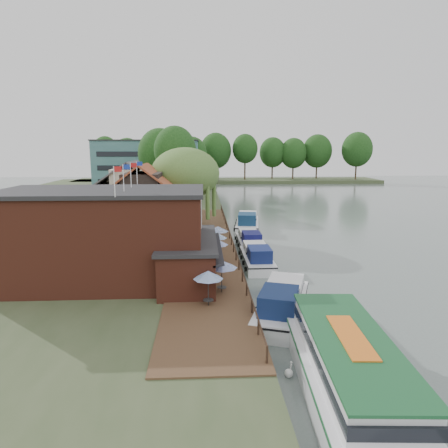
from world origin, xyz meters
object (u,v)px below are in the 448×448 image
object	(u,v)px
cruiser_2	(250,239)
hotel_block	(148,165)
umbrella_4	(216,245)
cottage_b	(133,193)
cruiser_1	(257,254)
cruiser_3	(247,220)
umbrella_3	(216,252)
willow	(186,189)
pub	(130,236)
cottage_a	(144,202)
umbrella_1	(222,276)
cottage_c	(168,186)
umbrella_0	(208,288)
cruiser_0	(282,299)
tour_boat	(354,377)
swan	(289,372)
umbrella_5	(218,238)
umbrella_2	(209,266)

from	to	relation	value
cruiser_2	hotel_block	bearing A→B (deg)	107.94
umbrella_4	cottage_b	bearing A→B (deg)	120.30
umbrella_4	cruiser_2	size ratio (longest dim) A/B	0.26
hotel_block	umbrella_4	xyz separation A→B (m)	(14.90, -64.65, -4.86)
cruiser_1	cruiser_3	bearing A→B (deg)	86.38
umbrella_3	willow	bearing A→B (deg)	101.48
cottage_b	pub	bearing A→B (deg)	-80.91
cottage_a	umbrella_3	size ratio (longest dim) A/B	3.62
pub	cruiser_3	distance (m)	27.36
umbrella_1	cruiser_1	world-z (taller)	umbrella_1
cottage_c	umbrella_0	bearing A→B (deg)	-81.42
cruiser_0	cruiser_2	bearing A→B (deg)	108.55
umbrella_0	tour_boat	world-z (taller)	umbrella_0
pub	swan	world-z (taller)	pub
umbrella_0	umbrella_5	size ratio (longest dim) A/B	1.00
cottage_b	umbrella_5	xyz separation A→B (m)	(11.17, -15.65, -2.96)
cruiser_1	willow	bearing A→B (deg)	119.17
tour_boat	cruiser_3	bearing A→B (deg)	94.01
swan	umbrella_1	bearing A→B (deg)	107.72
umbrella_5	cruiser_3	bearing A→B (deg)	72.49
willow	swan	bearing A→B (deg)	-78.81
cottage_b	umbrella_1	bearing A→B (deg)	-68.75
cruiser_3	cottage_b	bearing A→B (deg)	-174.57
umbrella_3	tour_boat	distance (m)	19.55
pub	umbrella_4	distance (m)	9.67
umbrella_1	cruiser_2	size ratio (longest dim) A/B	0.26
umbrella_2	umbrella_5	world-z (taller)	same
umbrella_5	cruiser_0	bearing A→B (deg)	-75.03
umbrella_4	cruiser_0	size ratio (longest dim) A/B	0.23
cruiser_3	cruiser_1	bearing A→B (deg)	-85.73
cottage_b	umbrella_4	bearing A→B (deg)	-59.70
cottage_a	cruiser_2	world-z (taller)	cottage_a
hotel_block	swan	distance (m)	85.62
cottage_c	cruiser_2	world-z (taller)	cottage_c
cruiser_2	umbrella_5	bearing A→B (deg)	-130.23
umbrella_0	umbrella_3	world-z (taller)	same
willow	cruiser_2	bearing A→B (deg)	-38.73
hotel_block	willow	bearing A→B (deg)	-77.29
cottage_c	umbrella_2	xyz separation A→B (m)	(6.07, -34.61, -2.96)
cottage_c	umbrella_0	xyz separation A→B (m)	(5.98, -39.62, -2.96)
cottage_a	tour_boat	xyz separation A→B (m)	(13.16, -30.13, -3.66)
cruiser_0	swan	xyz separation A→B (m)	(-1.11, -7.36, -1.02)
umbrella_4	cottage_c	bearing A→B (deg)	104.00
hotel_block	cruiser_2	size ratio (longest dim) A/B	2.81
umbrella_2	umbrella_5	bearing A→B (deg)	83.70
umbrella_0	umbrella_1	world-z (taller)	same
hotel_block	cruiser_1	size ratio (longest dim) A/B	2.74
umbrella_0	umbrella_3	size ratio (longest dim) A/B	1.00
pub	hotel_block	size ratio (longest dim) A/B	0.79
umbrella_5	cruiser_3	xyz separation A→B (m)	(4.75, 15.05, -0.99)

